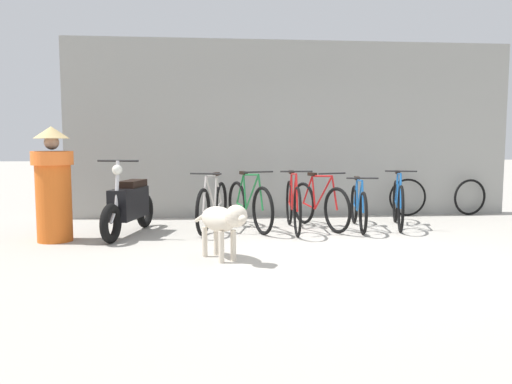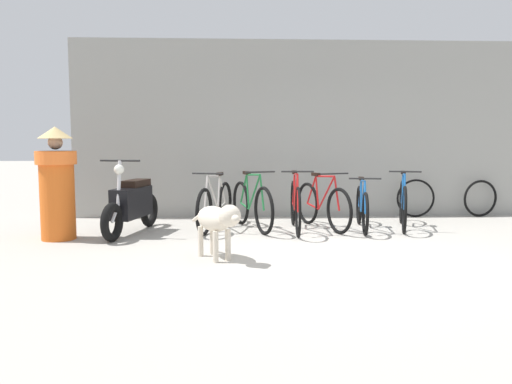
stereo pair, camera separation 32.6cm
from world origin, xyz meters
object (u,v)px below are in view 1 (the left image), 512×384
object	(u,v)px
bicycle_3	(319,205)
bicycle_5	(398,203)
stray_dog	(222,220)
person_in_robes	(53,183)
bicycle_2	(293,205)
motorcycle	(129,205)
bicycle_4	(358,207)
bicycle_1	(249,205)
spare_tire_right	(408,197)
spare_tire_left	(470,197)
bicycle_0	(213,206)

from	to	relation	value
bicycle_3	bicycle_5	xyz separation A→B (m)	(1.25, -0.01, 0.01)
stray_dog	person_in_robes	bearing A→B (deg)	-150.65
bicycle_2	motorcycle	world-z (taller)	motorcycle
bicycle_4	bicycle_1	bearing A→B (deg)	-83.91
bicycle_3	stray_dog	world-z (taller)	bicycle_3
bicycle_3	spare_tire_right	size ratio (longest dim) A/B	2.31
motorcycle	spare_tire_right	distance (m)	4.89
person_in_robes	spare_tire_left	distance (m)	7.02
spare_tire_right	bicycle_3	bearing A→B (deg)	-149.54
bicycle_1	spare_tire_left	distance (m)	4.26
bicycle_4	spare_tire_right	size ratio (longest dim) A/B	2.40
bicycle_2	spare_tire_right	distance (m)	2.61
motorcycle	bicycle_1	bearing A→B (deg)	112.83
bicycle_2	stray_dog	world-z (taller)	bicycle_2
bicycle_2	person_in_robes	bearing A→B (deg)	-78.15
bicycle_0	bicycle_5	xyz separation A→B (m)	(2.89, -0.05, 0.01)
stray_dog	spare_tire_left	distance (m)	5.50
spare_tire_right	bicycle_5	bearing A→B (deg)	-118.84
bicycle_4	person_in_robes	bearing A→B (deg)	-73.14
bicycle_3	motorcycle	size ratio (longest dim) A/B	0.90
bicycle_3	bicycle_0	bearing A→B (deg)	-111.04
motorcycle	stray_dog	distance (m)	2.12
bicycle_3	stray_dog	xyz separation A→B (m)	(-1.54, -1.97, 0.09)
bicycle_1	person_in_robes	world-z (taller)	person_in_robes
bicycle_2	spare_tire_left	bearing A→B (deg)	112.91
bicycle_5	spare_tire_left	xyz separation A→B (m)	(1.78, 1.10, -0.04)
motorcycle	bicycle_4	bearing A→B (deg)	106.77
stray_dog	spare_tire_left	size ratio (longest dim) A/B	1.45
bicycle_1	bicycle_5	world-z (taller)	same
bicycle_1	stray_dog	size ratio (longest dim) A/B	1.70
spare_tire_left	stray_dog	bearing A→B (deg)	-146.15
bicycle_1	spare_tire_left	world-z (taller)	bicycle_1
bicycle_2	bicycle_3	bearing A→B (deg)	113.19
motorcycle	stray_dog	xyz separation A→B (m)	(1.29, -1.68, 0.03)
spare_tire_left	bicycle_2	bearing A→B (deg)	-160.08
bicycle_5	motorcycle	size ratio (longest dim) A/B	0.92
motorcycle	stray_dog	bearing A→B (deg)	51.01
bicycle_0	spare_tire_left	xyz separation A→B (m)	(4.66, 1.05, -0.03)
bicycle_0	spare_tire_right	xyz separation A→B (m)	(3.49, 1.05, -0.02)
bicycle_4	stray_dog	world-z (taller)	bicycle_4
person_in_robes	spare_tire_right	distance (m)	5.90
bicycle_3	person_in_robes	size ratio (longest dim) A/B	1.02
spare_tire_left	motorcycle	bearing A→B (deg)	-166.70
bicycle_0	motorcycle	world-z (taller)	motorcycle
bicycle_1	stray_dog	bearing A→B (deg)	-31.62
bicycle_5	bicycle_2	bearing A→B (deg)	-68.37
bicycle_2	spare_tire_right	world-z (taller)	bicycle_2
bicycle_4	bicycle_5	xyz separation A→B (m)	(0.66, 0.09, 0.04)
bicycle_3	motorcycle	xyz separation A→B (m)	(-2.83, -0.29, 0.06)
bicycle_4	bicycle_5	distance (m)	0.67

